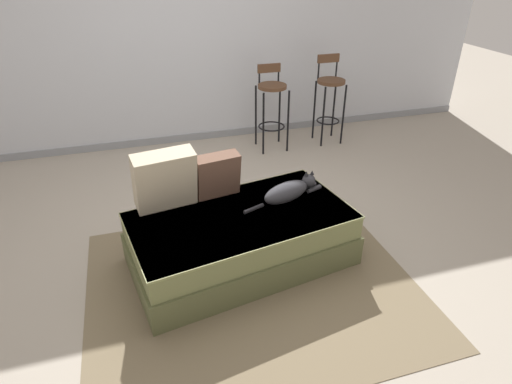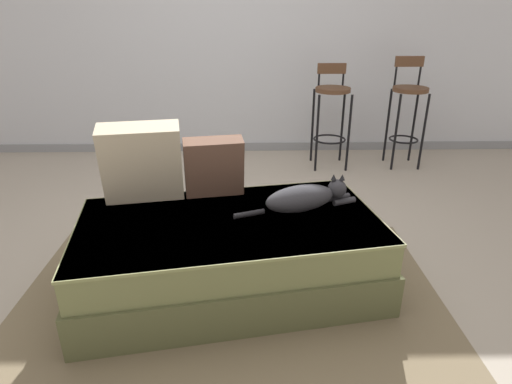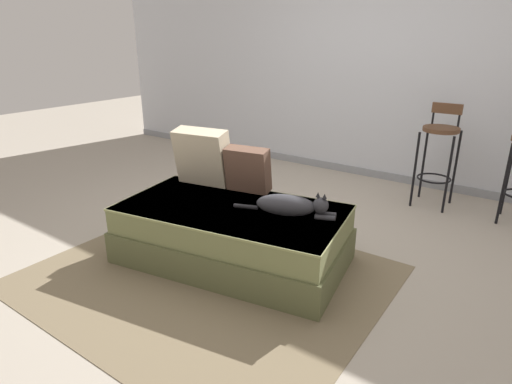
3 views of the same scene
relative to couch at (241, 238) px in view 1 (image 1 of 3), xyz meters
The scene contains 10 objects.
ground_plane 0.46m from the couch, 90.00° to the left, with size 16.00×16.00×0.00m, color #A89E8E.
wall_back_panel 2.86m from the couch, 90.00° to the left, with size 8.00×0.10×2.60m, color silver.
wall_baseboard_trim 2.60m from the couch, 90.00° to the left, with size 8.00×0.02×0.09m, color gray.
area_rug 0.37m from the couch, 90.00° to the right, with size 2.38×2.01×0.01m, color #75664C.
couch is the anchor object (origin of this frame).
throw_pillow_corner 0.74m from the couch, 152.21° to the left, with size 0.49×0.32×0.48m.
throw_pillow_middle 0.54m from the couch, 106.42° to the left, with size 0.38×0.24×0.37m.
cat 0.53m from the couch, 15.18° to the left, with size 0.73×0.32×0.19m.
bar_stool_near_window 2.32m from the couch, 65.68° to the left, with size 0.34×0.34×1.01m.
bar_stool_by_doorway 2.73m from the couch, 50.79° to the left, with size 0.34×0.34×1.08m.
Camera 1 is at (-0.67, -3.03, 2.19)m, focal length 30.00 mm.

